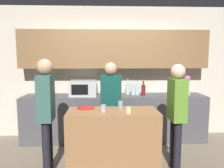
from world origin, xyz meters
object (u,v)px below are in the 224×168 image
object	(u,v)px
bottle_1	(133,89)
person_center	(46,107)
cup_0	(120,105)
person_left	(177,109)
cup_1	(103,108)
bottle_3	(143,90)
microwave	(83,88)
potted_plant	(187,85)
bottle_2	(138,90)
plate_on_island	(86,108)
toaster	(47,91)
bottle_0	(128,88)
person_right	(111,101)
cup_2	(129,110)

from	to	relation	value
bottle_1	person_center	bearing A→B (deg)	-136.03
bottle_1	cup_0	bearing A→B (deg)	-106.73
cup_0	person_left	bearing A→B (deg)	-9.46
cup_1	person_left	size ratio (longest dim) A/B	0.06
bottle_3	person_center	bearing A→B (deg)	-141.68
microwave	cup_0	bearing A→B (deg)	-59.57
potted_plant	bottle_2	bearing A→B (deg)	176.63
bottle_3	plate_on_island	bearing A→B (deg)	-134.75
bottle_3	person_left	distance (m)	1.24
microwave	bottle_3	xyz separation A→B (m)	(1.19, -0.02, -0.04)
bottle_1	cup_1	distance (m)	1.50
toaster	bottle_1	bearing A→B (deg)	2.20
bottle_0	bottle_1	distance (m)	0.12
bottle_0	bottle_2	distance (m)	0.20
person_right	microwave	bearing A→B (deg)	-55.00
microwave	person_left	xyz separation A→B (m)	(1.45, -1.23, -0.13)
person_left	person_center	bearing A→B (deg)	90.65
bottle_2	bottle_3	bearing A→B (deg)	-39.79
cup_1	person_center	xyz separation A→B (m)	(-0.79, 0.03, 0.01)
plate_on_island	person_right	size ratio (longest dim) A/B	0.16
toaster	cup_0	size ratio (longest dim) A/B	2.36
microwave	bottle_1	distance (m)	1.00
bottle_1	bottle_3	distance (m)	0.21
toaster	bottle_1	distance (m)	1.71
potted_plant	cup_0	world-z (taller)	potted_plant
plate_on_island	bottle_3	bearing A→B (deg)	45.25
person_left	cup_0	bearing A→B (deg)	79.75
toaster	cup_0	distance (m)	1.75
microwave	person_right	distance (m)	0.88
cup_0	person_left	size ratio (longest dim) A/B	0.07
toaster	person_left	size ratio (longest dim) A/B	0.17
bottle_1	bottle_2	size ratio (longest dim) A/B	1.16
bottle_0	bottle_1	bearing A→B (deg)	-28.82
person_left	microwave	bearing A→B (deg)	48.79
bottle_1	microwave	bearing A→B (deg)	-176.15
toaster	person_center	distance (m)	1.32
bottle_1	person_right	bearing A→B (deg)	-121.93
bottle_1	person_left	bearing A→B (deg)	-70.85
bottle_3	bottle_0	bearing A→B (deg)	153.21
bottle_2	cup_2	size ratio (longest dim) A/B	3.14
microwave	bottle_2	size ratio (longest dim) A/B	2.00
potted_plant	person_right	size ratio (longest dim) A/B	0.25
bottle_0	person_right	xyz separation A→B (m)	(-0.38, -0.83, -0.10)
bottle_2	person_center	bearing A→B (deg)	-137.97
cup_1	person_right	xyz separation A→B (m)	(0.12, 0.60, -0.03)
potted_plant	bottle_0	xyz separation A→B (m)	(-1.18, 0.12, -0.08)
microwave	bottle_3	world-z (taller)	microwave
plate_on_island	bottle_1	bearing A→B (deg)	53.27
plate_on_island	cup_2	bearing A→B (deg)	-26.39
cup_0	cup_1	bearing A→B (deg)	-141.01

